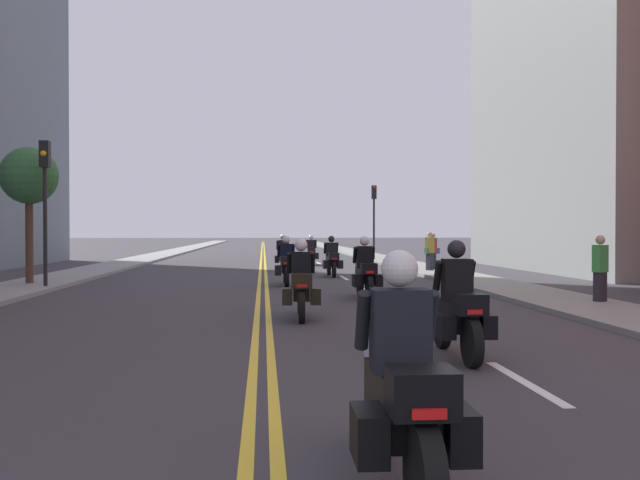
{
  "coord_description": "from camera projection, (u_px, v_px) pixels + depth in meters",
  "views": [
    {
      "loc": [
        0.01,
        0.2,
        1.79
      ],
      "look_at": [
        2.22,
        26.67,
        1.44
      ],
      "focal_mm": 38.29,
      "sensor_mm": 36.0,
      "label": 1
    }
  ],
  "objects": [
    {
      "name": "centreline_yellow_outer",
      "position": [
        265.0,
        256.0,
        47.66
      ],
      "size": [
        0.12,
        132.0,
        0.01
      ],
      "primitive_type": "cube",
      "color": "yellow",
      "rests_on": "ground"
    },
    {
      "name": "sidewalk_left",
      "position": [
        156.0,
        256.0,
        47.04
      ],
      "size": [
        2.37,
        144.0,
        0.12
      ],
      "primitive_type": "cube",
      "color": "gray",
      "rests_on": "ground"
    },
    {
      "name": "motorcycle_1",
      "position": [
        458.0,
        312.0,
        9.54
      ],
      "size": [
        0.76,
        2.15,
        1.66
      ],
      "rotation": [
        0.0,
        0.0,
        -0.0
      ],
      "color": "black",
      "rests_on": "ground"
    },
    {
      "name": "ground_plane",
      "position": [
        263.0,
        257.0,
        47.65
      ],
      "size": [
        264.0,
        264.0,
        0.0
      ],
      "primitive_type": "plane",
      "color": "#39363B"
    },
    {
      "name": "motorcycle_7",
      "position": [
        311.0,
        253.0,
        35.66
      ],
      "size": [
        0.78,
        2.23,
        1.59
      ],
      "rotation": [
        0.0,
        0.0,
        -0.05
      ],
      "color": "black",
      "rests_on": "ground"
    },
    {
      "name": "street_tree_1",
      "position": [
        29.0,
        177.0,
        21.74
      ],
      "size": [
        1.81,
        1.81,
        4.46
      ],
      "color": "#4C3526",
      "rests_on": "ground"
    },
    {
      "name": "traffic_light_far",
      "position": [
        374.0,
        208.0,
        40.47
      ],
      "size": [
        0.28,
        0.38,
        4.5
      ],
      "color": "black",
      "rests_on": "ground"
    },
    {
      "name": "building_right_1",
      "position": [
        629.0,
        36.0,
        31.07
      ],
      "size": [
        9.82,
        15.95,
        21.41
      ],
      "color": "gray",
      "rests_on": "ground"
    },
    {
      "name": "traffic_light_near",
      "position": [
        45.0,
        187.0,
        20.64
      ],
      "size": [
        0.28,
        0.38,
        4.52
      ],
      "color": "black",
      "rests_on": "ground"
    },
    {
      "name": "motorcycle_0",
      "position": [
        402.0,
        396.0,
        4.66
      ],
      "size": [
        0.77,
        2.3,
        1.66
      ],
      "rotation": [
        0.0,
        0.0,
        -0.01
      ],
      "color": "black",
      "rests_on": "ground"
    },
    {
      "name": "sidewalk_right",
      "position": [
        367.0,
        255.0,
        48.27
      ],
      "size": [
        2.37,
        144.0,
        0.12
      ],
      "primitive_type": "cube",
      "color": "gray",
      "rests_on": "ground"
    },
    {
      "name": "pedestrian_1",
      "position": [
        433.0,
        252.0,
        29.79
      ],
      "size": [
        0.51,
        0.31,
        1.71
      ],
      "rotation": [
        0.0,
        0.0,
        5.99
      ],
      "color": "#23262C",
      "rests_on": "ground"
    },
    {
      "name": "motorcycle_6",
      "position": [
        283.0,
        256.0,
        31.04
      ],
      "size": [
        0.76,
        2.23,
        1.64
      ],
      "rotation": [
        0.0,
        0.0,
        0.01
      ],
      "color": "black",
      "rests_on": "ground"
    },
    {
      "name": "centreline_yellow_inner",
      "position": [
        261.0,
        256.0,
        47.64
      ],
      "size": [
        0.12,
        132.0,
        0.01
      ],
      "primitive_type": "cube",
      "color": "yellow",
      "rests_on": "ground"
    },
    {
      "name": "lane_dashes_white",
      "position": [
        336.0,
        273.0,
        28.98
      ],
      "size": [
        0.14,
        56.4,
        0.01
      ],
      "color": "silver",
      "rests_on": "ground"
    },
    {
      "name": "motorcycle_4",
      "position": [
        286.0,
        265.0,
        22.41
      ],
      "size": [
        0.76,
        2.3,
        1.64
      ],
      "rotation": [
        0.0,
        0.0,
        -0.0
      ],
      "color": "black",
      "rests_on": "ground"
    },
    {
      "name": "motorcycle_5",
      "position": [
        332.0,
        260.0,
        26.77
      ],
      "size": [
        0.77,
        2.26,
        1.6
      ],
      "rotation": [
        0.0,
        0.0,
        0.02
      ],
      "color": "black",
      "rests_on": "ground"
    },
    {
      "name": "motorcycle_3",
      "position": [
        365.0,
        273.0,
        18.04
      ],
      "size": [
        0.76,
        2.24,
        1.66
      ],
      "rotation": [
        0.0,
        0.0,
        0.01
      ],
      "color": "black",
      "rests_on": "ground"
    },
    {
      "name": "pedestrian_2",
      "position": [
        600.0,
        270.0,
        16.16
      ],
      "size": [
        0.42,
        0.38,
        1.69
      ],
      "rotation": [
        0.0,
        0.0,
        3.71
      ],
      "color": "#29252C",
      "rests_on": "ground"
    },
    {
      "name": "motorcycle_2",
      "position": [
        301.0,
        287.0,
        13.84
      ],
      "size": [
        0.78,
        2.23,
        1.63
      ],
      "rotation": [
        0.0,
        0.0,
        -0.04
      ],
      "color": "black",
      "rests_on": "ground"
    },
    {
      "name": "pedestrian_0",
      "position": [
        430.0,
        252.0,
        29.01
      ],
      "size": [
        0.48,
        0.42,
        1.76
      ],
      "rotation": [
        0.0,
        0.0,
        3.8
      ],
      "color": "#232434",
      "rests_on": "ground"
    }
  ]
}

